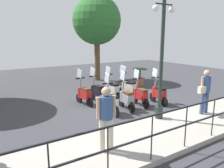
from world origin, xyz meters
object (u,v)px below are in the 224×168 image
at_px(pedestrian_with_bag, 205,89).
at_px(scooter_far_3, 84,94).
at_px(scooter_far_2, 97,91).
at_px(scooter_near_0, 159,93).
at_px(lamp_post_near, 161,66).
at_px(potted_palm, 140,78).
at_px(scooter_near_2, 126,98).
at_px(tree_distant, 97,21).
at_px(scooter_far_0, 128,87).
at_px(scooter_far_1, 112,89).
at_px(scooter_near_1, 140,95).
at_px(scooter_near_3, 111,101).
at_px(pedestrian_distant, 106,114).

bearing_deg(pedestrian_with_bag, scooter_far_3, 41.38).
bearing_deg(scooter_far_2, scooter_near_0, -137.41).
relative_size(lamp_post_near, potted_palm, 3.85).
bearing_deg(pedestrian_with_bag, scooter_near_2, 41.70).
relative_size(lamp_post_near, scooter_far_3, 2.65).
height_order(tree_distant, scooter_far_0, tree_distant).
relative_size(tree_distant, potted_palm, 5.21).
xyz_separation_m(potted_palm, scooter_far_3, (-1.79, 4.59, 0.04)).
xyz_separation_m(tree_distant, scooter_far_1, (-4.47, 1.69, -3.44)).
relative_size(scooter_near_1, scooter_near_3, 1.00).
xyz_separation_m(lamp_post_near, scooter_far_2, (3.30, 0.59, -1.47)).
relative_size(scooter_near_2, scooter_far_1, 1.00).
relative_size(scooter_near_3, scooter_far_0, 1.00).
height_order(lamp_post_near, tree_distant, tree_distant).
bearing_deg(pedestrian_with_bag, scooter_near_3, 53.42).
bearing_deg(pedestrian_with_bag, scooter_far_1, 23.43).
bearing_deg(scooter_far_3, scooter_near_2, -149.34).
xyz_separation_m(pedestrian_with_bag, scooter_near_3, (2.14, 2.61, -0.60)).
distance_m(potted_palm, scooter_near_2, 4.74).
bearing_deg(pedestrian_with_bag, scooter_far_2, 33.36).
distance_m(lamp_post_near, pedestrian_with_bag, 1.97).
distance_m(pedestrian_with_bag, scooter_far_3, 4.80).
distance_m(scooter_near_2, scooter_near_3, 0.81).
bearing_deg(lamp_post_near, scooter_near_0, -44.13).
xyz_separation_m(tree_distant, scooter_near_1, (-6.02, 1.27, -3.44)).
xyz_separation_m(tree_distant, potted_palm, (-2.81, -1.39, -3.47)).
height_order(tree_distant, scooter_near_3, tree_distant).
bearing_deg(scooter_near_2, scooter_far_1, -6.09).
distance_m(pedestrian_with_bag, scooter_near_1, 2.59).
xyz_separation_m(potted_palm, scooter_far_1, (-1.66, 3.07, 0.04)).
height_order(tree_distant, scooter_near_1, tree_distant).
bearing_deg(tree_distant, scooter_near_3, 155.25).
xyz_separation_m(potted_palm, scooter_far_2, (-1.67, 3.89, 0.04)).
relative_size(scooter_far_1, scooter_far_3, 1.00).
distance_m(scooter_near_2, scooter_far_0, 1.95).
relative_size(scooter_near_0, scooter_far_2, 1.00).
bearing_deg(scooter_near_3, scooter_far_2, -5.84).
xyz_separation_m(scooter_near_0, scooter_far_2, (1.77, 2.07, 0.00)).
xyz_separation_m(lamp_post_near, pedestrian_with_bag, (-0.54, -1.68, -0.87)).
bearing_deg(scooter_far_2, scooter_near_2, -171.06).
bearing_deg(scooter_far_1, lamp_post_near, 171.04).
xyz_separation_m(scooter_near_2, scooter_far_2, (1.60, 0.46, 0.00)).
relative_size(scooter_near_1, scooter_far_2, 1.00).
distance_m(potted_palm, scooter_far_0, 2.82).
distance_m(scooter_near_1, scooter_near_3, 1.59).
relative_size(potted_palm, scooter_far_3, 0.69).
relative_size(lamp_post_near, pedestrian_distant, 2.56).
bearing_deg(potted_palm, scooter_far_2, 113.22).
xyz_separation_m(scooter_near_0, scooter_far_0, (1.68, 0.40, 0.00)).
bearing_deg(pedestrian_distant, scooter_near_0, 128.41).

